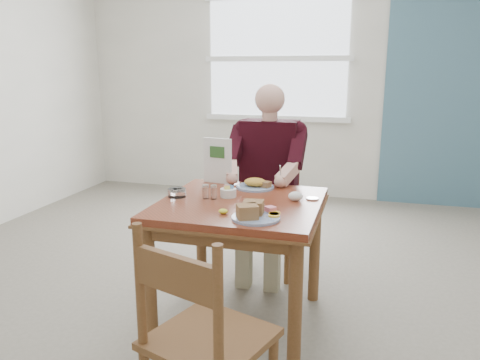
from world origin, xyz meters
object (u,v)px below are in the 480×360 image
(diner, at_px, (267,166))
(near_plate, at_px, (254,213))
(chair_far, at_px, (269,208))
(far_plate, at_px, (256,184))
(table, at_px, (240,220))
(chair_near, at_px, (202,341))

(diner, bearing_deg, near_plate, -81.25)
(chair_far, bearing_deg, far_plate, -88.38)
(chair_far, xyz_separation_m, far_plate, (0.01, -0.48, 0.30))
(table, bearing_deg, chair_near, -82.50)
(table, height_order, chair_near, chair_near)
(near_plate, bearing_deg, table, 118.01)
(far_plate, bearing_deg, chair_far, 91.62)
(chair_near, relative_size, far_plate, 3.04)
(diner, bearing_deg, chair_far, 90.01)
(table, relative_size, chair_far, 0.97)
(chair_near, bearing_deg, chair_far, 94.16)
(diner, distance_m, far_plate, 0.39)
(table, relative_size, far_plate, 2.94)
(diner, height_order, far_plate, diner)
(table, distance_m, far_plate, 0.34)
(chair_far, distance_m, far_plate, 0.57)
(table, height_order, chair_far, chair_far)
(near_plate, height_order, far_plate, near_plate)
(chair_far, distance_m, diner, 0.34)
(chair_near, height_order, far_plate, chair_near)
(near_plate, relative_size, far_plate, 0.99)
(far_plate, bearing_deg, chair_near, -84.90)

